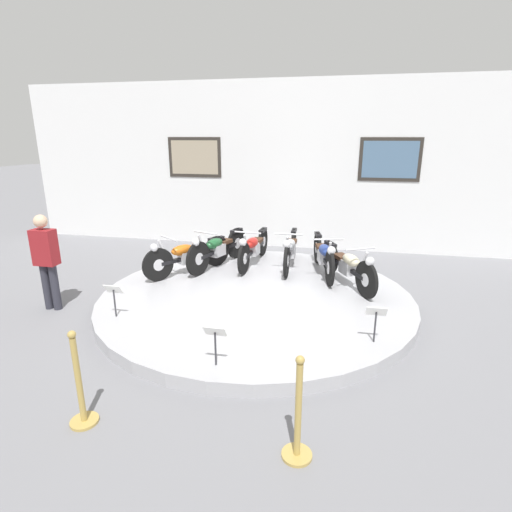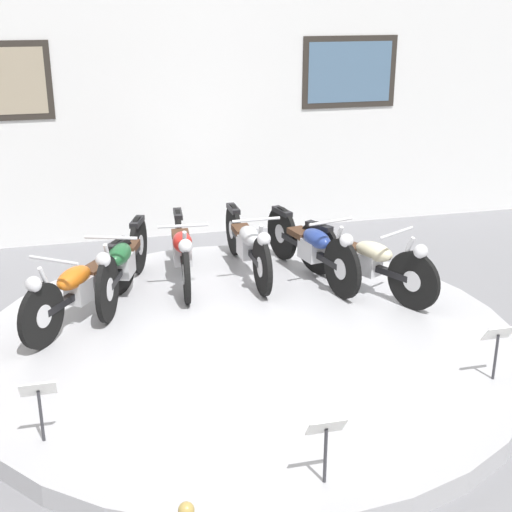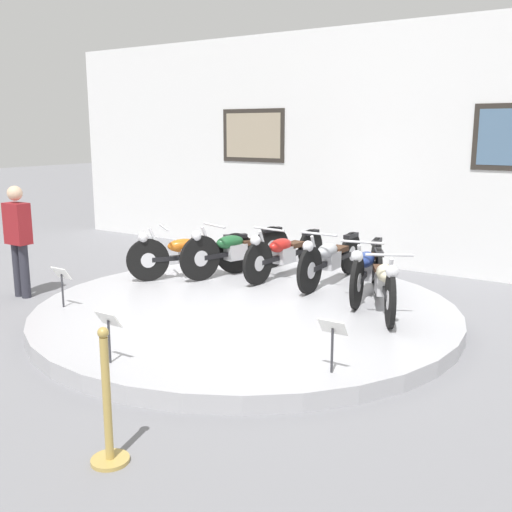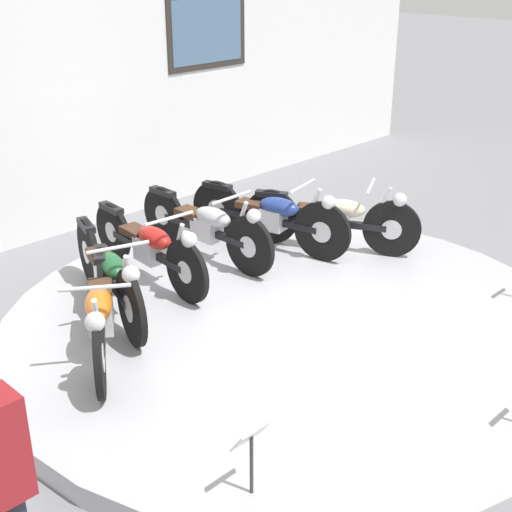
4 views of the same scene
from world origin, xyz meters
The scene contains 14 objects.
ground_plane centered at (0.00, 0.00, 0.00)m, with size 60.00×60.00×0.00m, color slate.
display_platform centered at (0.00, 0.00, 0.09)m, with size 5.28×5.28×0.18m, color #ADADB2.
back_wall centered at (0.00, 3.83, 2.04)m, with size 14.00×0.22×4.08m.
motorcycle_orange centered at (-1.53, 0.74, 0.56)m, with size 1.19×1.64×0.79m.
motorcycle_green centered at (-1.07, 1.27, 0.58)m, with size 0.74×1.93×0.81m.
motorcycle_red centered at (-0.39, 1.56, 0.56)m, with size 0.54×1.97×0.79m.
motorcycle_silver centered at (0.38, 1.56, 0.57)m, with size 0.54×1.99×0.80m.
motorcycle_blue centered at (1.07, 1.27, 0.58)m, with size 0.61×1.97×0.81m.
motorcycle_cream centered at (1.52, 0.74, 0.56)m, with size 0.98×1.78×0.79m.
info_placard_front_left centered at (-1.86, -1.33, 0.55)m, with size 0.26×0.11×0.51m.
info_placard_front_centre centered at (0.00, -2.29, 0.55)m, with size 0.26×0.11×0.51m.
info_placard_front_right centered at (1.86, -1.33, 0.55)m, with size 0.26×0.11×0.51m.
visitor_standing centered at (-3.27, -0.93, 0.90)m, with size 0.36×0.22×1.60m.
stanchion_post_right_of_entry centered at (1.07, -3.30, 0.34)m, with size 0.28×0.28×1.02m.
Camera 3 is at (4.13, -5.99, 2.36)m, focal length 42.00 mm.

